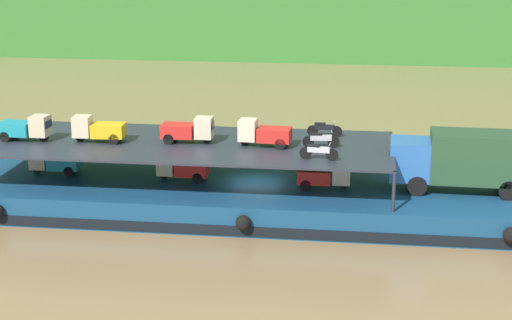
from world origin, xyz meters
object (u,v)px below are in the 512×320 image
Objects in this scene: covered_lorry at (463,159)px; mini_truck_upper_bow at (264,133)px; mini_truck_lower_mid at (325,175)px; mini_truck_upper_fore at (188,130)px; mini_truck_upper_mid at (98,129)px; motorcycle_upper_port at (318,151)px; motorcycle_upper_centre at (321,139)px; mini_truck_lower_stern at (54,161)px; mini_truck_lower_aft at (182,167)px; mini_truck_upper_stern at (26,128)px; cargo_barge at (256,195)px; motorcycle_upper_stbd at (324,129)px.

covered_lorry is 10.19m from mini_truck_upper_bow.
mini_truck_upper_fore reaches higher than mini_truck_lower_mid.
mini_truck_upper_mid and mini_truck_upper_bow have the same top height.
mini_truck_upper_bow is 3.78m from motorcycle_upper_port.
mini_truck_upper_fore is 6.99m from motorcycle_upper_centre.
motorcycle_upper_centre is at bearing -1.04° from mini_truck_upper_fore.
mini_truck_upper_fore reaches higher than mini_truck_lower_stern.
mini_truck_lower_aft is at bearing 2.77° from mini_truck_upper_mid.
cargo_barge is at bearing 2.58° from mini_truck_upper_stern.
motorcycle_upper_centre reaches higher than mini_truck_lower_mid.
motorcycle_upper_stbd is at bearing 18.84° from mini_truck_lower_aft.
mini_truck_lower_stern is 14.61m from motorcycle_upper_centre.
mini_truck_upper_stern is 1.46× the size of motorcycle_upper_stbd.
mini_truck_upper_bow is (11.56, -0.20, 2.00)m from mini_truck_lower_stern.
mini_truck_lower_aft is (-14.53, 0.14, -1.00)m from covered_lorry.
mini_truck_lower_stern and mini_truck_lower_aft have the same top height.
motorcycle_upper_centre and motorcycle_upper_stbd have the same top height.
mini_truck_upper_fore is at bearing 177.64° from cargo_barge.
mini_truck_upper_bow is at bearing 1.72° from mini_truck_upper_mid.
mini_truck_upper_stern is 12.75m from mini_truck_upper_bow.
mini_truck_lower_aft is 1.45× the size of motorcycle_upper_port.
mini_truck_lower_stern is 7.79m from mini_truck_upper_fore.
motorcycle_upper_centre is (-7.19, 0.27, 0.74)m from covered_lorry.
cargo_barge is at bearing -2.36° from mini_truck_upper_fore.
covered_lorry is at bearing -1.34° from cargo_barge.
mini_truck_lower_mid is at bearing -8.67° from cargo_barge.
mini_truck_lower_stern reaches higher than cargo_barge.
mini_truck_lower_stern and mini_truck_lower_mid have the same top height.
mini_truck_lower_mid is 2.52m from motorcycle_upper_port.
mini_truck_upper_stern is at bearing 173.44° from motorcycle_upper_port.
cargo_barge is 11.12× the size of mini_truck_upper_mid.
covered_lorry is (10.55, -0.25, 2.44)m from cargo_barge.
mini_truck_lower_stern is 3.42m from mini_truck_upper_mid.
mini_truck_lower_aft is at bearing 162.95° from motorcycle_upper_port.
mini_truck_lower_stern is 1.00× the size of mini_truck_upper_stern.
motorcycle_upper_centre reaches higher than mini_truck_lower_aft.
covered_lorry is 22.91m from mini_truck_upper_stern.
mini_truck_lower_stern is 1.01× the size of mini_truck_upper_fore.
cargo_barge is at bearing -0.73° from mini_truck_lower_stern.
covered_lorry is at bearing 2.59° from mini_truck_lower_mid.
cargo_barge is at bearing 171.33° from mini_truck_lower_mid.
covered_lorry reaches higher than mini_truck_lower_mid.
mini_truck_upper_fore reaches higher than covered_lorry.
mini_truck_upper_mid is at bearing -9.62° from mini_truck_lower_stern.
motorcycle_upper_port is at bearing -37.78° from mini_truck_upper_bow.
mini_truck_lower_mid is at bearing -2.71° from mini_truck_lower_stern.
mini_truck_upper_stern reaches higher than motorcycle_upper_port.
mini_truck_upper_bow is at bearing 142.22° from motorcycle_upper_port.
covered_lorry is at bearing -1.60° from mini_truck_upper_fore.
cargo_barge is 11.24m from mini_truck_lower_stern.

